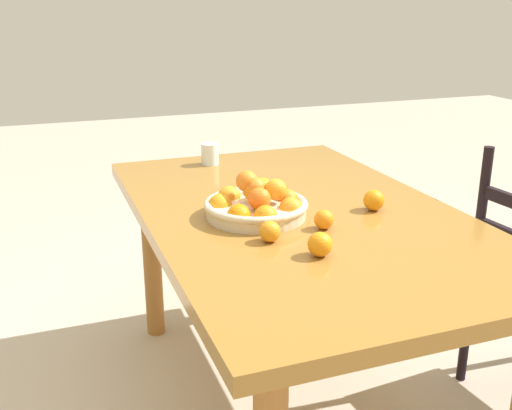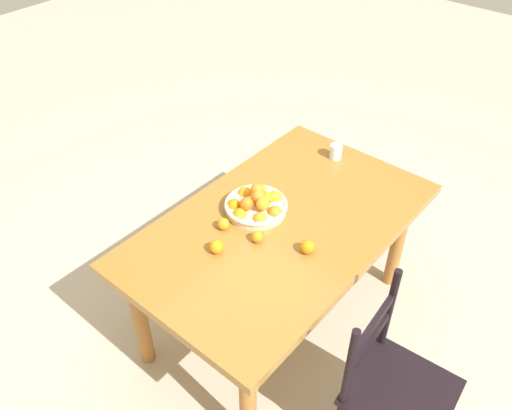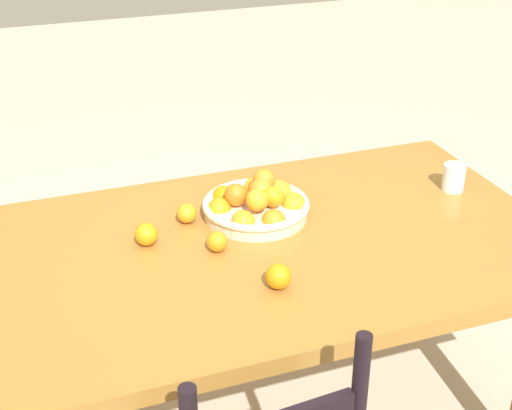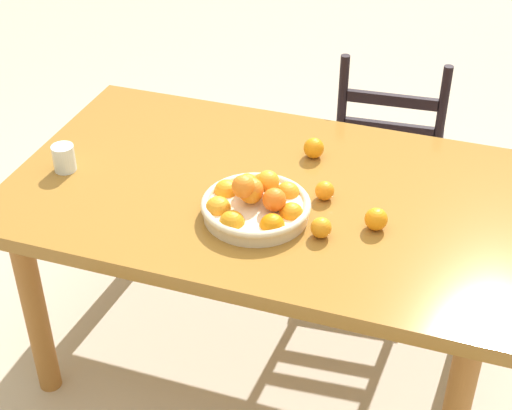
{
  "view_description": "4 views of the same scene",
  "coord_description": "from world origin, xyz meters",
  "px_view_note": "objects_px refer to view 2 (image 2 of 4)",
  "views": [
    {
      "loc": [
        1.74,
        -0.8,
        1.44
      ],
      "look_at": [
        0.01,
        -0.16,
        0.81
      ],
      "focal_mm": 42.72,
      "sensor_mm": 36.0,
      "label": 1
    },
    {
      "loc": [
        1.63,
        1.21,
        2.57
      ],
      "look_at": [
        0.01,
        -0.16,
        0.81
      ],
      "focal_mm": 36.93,
      "sensor_mm": 36.0,
      "label": 2
    },
    {
      "loc": [
        0.69,
        1.72,
        1.87
      ],
      "look_at": [
        0.01,
        -0.16,
        0.81
      ],
      "focal_mm": 51.19,
      "sensor_mm": 36.0,
      "label": 3
    },
    {
      "loc": [
        0.63,
        -1.97,
        2.15
      ],
      "look_at": [
        0.01,
        -0.16,
        0.81
      ],
      "focal_mm": 54.55,
      "sensor_mm": 36.0,
      "label": 4
    }
  ],
  "objects_px": {
    "dining_table": "(280,235)",
    "drinking_glass": "(336,151)",
    "chair_near_window": "(393,387)",
    "orange_loose_2": "(216,247)",
    "fruit_bowl": "(256,204)",
    "orange_loose_3": "(307,247)",
    "orange_loose_0": "(223,224)",
    "orange_loose_1": "(258,237)"
  },
  "relations": [
    {
      "from": "dining_table",
      "to": "orange_loose_1",
      "type": "distance_m",
      "value": 0.23
    },
    {
      "from": "chair_near_window",
      "to": "drinking_glass",
      "type": "relative_size",
      "value": 10.47
    },
    {
      "from": "chair_near_window",
      "to": "orange_loose_1",
      "type": "height_order",
      "value": "chair_near_window"
    },
    {
      "from": "chair_near_window",
      "to": "drinking_glass",
      "type": "xyz_separation_m",
      "value": [
        -0.93,
        -0.96,
        0.37
      ]
    },
    {
      "from": "drinking_glass",
      "to": "orange_loose_3",
      "type": "bearing_deg",
      "value": 24.27
    },
    {
      "from": "dining_table",
      "to": "orange_loose_3",
      "type": "xyz_separation_m",
      "value": [
        0.09,
        0.23,
        0.13
      ]
    },
    {
      "from": "chair_near_window",
      "to": "fruit_bowl",
      "type": "xyz_separation_m",
      "value": [
        -0.25,
        -1.01,
        0.36
      ]
    },
    {
      "from": "chair_near_window",
      "to": "orange_loose_3",
      "type": "relative_size",
      "value": 13.58
    },
    {
      "from": "fruit_bowl",
      "to": "dining_table",
      "type": "bearing_deg",
      "value": 94.86
    },
    {
      "from": "dining_table",
      "to": "fruit_bowl",
      "type": "bearing_deg",
      "value": -85.14
    },
    {
      "from": "dining_table",
      "to": "drinking_glass",
      "type": "distance_m",
      "value": 0.69
    },
    {
      "from": "chair_near_window",
      "to": "orange_loose_2",
      "type": "relative_size",
      "value": 13.81
    },
    {
      "from": "dining_table",
      "to": "chair_near_window",
      "type": "xyz_separation_m",
      "value": [
        0.26,
        0.85,
        -0.23
      ]
    },
    {
      "from": "orange_loose_2",
      "to": "orange_loose_3",
      "type": "bearing_deg",
      "value": 130.04
    },
    {
      "from": "dining_table",
      "to": "chair_near_window",
      "type": "distance_m",
      "value": 0.92
    },
    {
      "from": "dining_table",
      "to": "orange_loose_0",
      "type": "bearing_deg",
      "value": -40.13
    },
    {
      "from": "orange_loose_1",
      "to": "drinking_glass",
      "type": "xyz_separation_m",
      "value": [
        -0.86,
        -0.11,
        0.01
      ]
    },
    {
      "from": "fruit_bowl",
      "to": "drinking_glass",
      "type": "distance_m",
      "value": 0.68
    },
    {
      "from": "chair_near_window",
      "to": "orange_loose_1",
      "type": "relative_size",
      "value": 15.57
    },
    {
      "from": "fruit_bowl",
      "to": "orange_loose_0",
      "type": "height_order",
      "value": "fruit_bowl"
    },
    {
      "from": "fruit_bowl",
      "to": "orange_loose_3",
      "type": "xyz_separation_m",
      "value": [
        0.08,
        0.39,
        -0.01
      ]
    },
    {
      "from": "chair_near_window",
      "to": "orange_loose_2",
      "type": "height_order",
      "value": "chair_near_window"
    },
    {
      "from": "dining_table",
      "to": "orange_loose_3",
      "type": "height_order",
      "value": "orange_loose_3"
    },
    {
      "from": "orange_loose_0",
      "to": "orange_loose_2",
      "type": "height_order",
      "value": "orange_loose_2"
    },
    {
      "from": "orange_loose_2",
      "to": "drinking_glass",
      "type": "relative_size",
      "value": 0.76
    },
    {
      "from": "dining_table",
      "to": "orange_loose_2",
      "type": "bearing_deg",
      "value": -15.45
    },
    {
      "from": "fruit_bowl",
      "to": "chair_near_window",
      "type": "bearing_deg",
      "value": 76.16
    },
    {
      "from": "orange_loose_0",
      "to": "orange_loose_2",
      "type": "distance_m",
      "value": 0.17
    },
    {
      "from": "orange_loose_0",
      "to": "orange_loose_2",
      "type": "xyz_separation_m",
      "value": [
        0.14,
        0.09,
        0.0
      ]
    },
    {
      "from": "dining_table",
      "to": "orange_loose_2",
      "type": "distance_m",
      "value": 0.41
    },
    {
      "from": "orange_loose_2",
      "to": "orange_loose_0",
      "type": "bearing_deg",
      "value": -148.34
    },
    {
      "from": "orange_loose_3",
      "to": "drinking_glass",
      "type": "bearing_deg",
      "value": -155.73
    },
    {
      "from": "orange_loose_3",
      "to": "orange_loose_2",
      "type": "bearing_deg",
      "value": -49.96
    },
    {
      "from": "chair_near_window",
      "to": "orange_loose_2",
      "type": "distance_m",
      "value": 1.02
    },
    {
      "from": "dining_table",
      "to": "drinking_glass",
      "type": "xyz_separation_m",
      "value": [
        -0.67,
        -0.11,
        0.14
      ]
    },
    {
      "from": "orange_loose_0",
      "to": "drinking_glass",
      "type": "height_order",
      "value": "drinking_glass"
    },
    {
      "from": "orange_loose_2",
      "to": "drinking_glass",
      "type": "distance_m",
      "value": 1.04
    },
    {
      "from": "drinking_glass",
      "to": "dining_table",
      "type": "bearing_deg",
      "value": 9.32
    },
    {
      "from": "orange_loose_2",
      "to": "orange_loose_3",
      "type": "relative_size",
      "value": 0.98
    },
    {
      "from": "dining_table",
      "to": "orange_loose_0",
      "type": "relative_size",
      "value": 26.45
    },
    {
      "from": "fruit_bowl",
      "to": "orange_loose_1",
      "type": "relative_size",
      "value": 5.51
    },
    {
      "from": "drinking_glass",
      "to": "orange_loose_0",
      "type": "bearing_deg",
      "value": -5.25
    }
  ]
}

